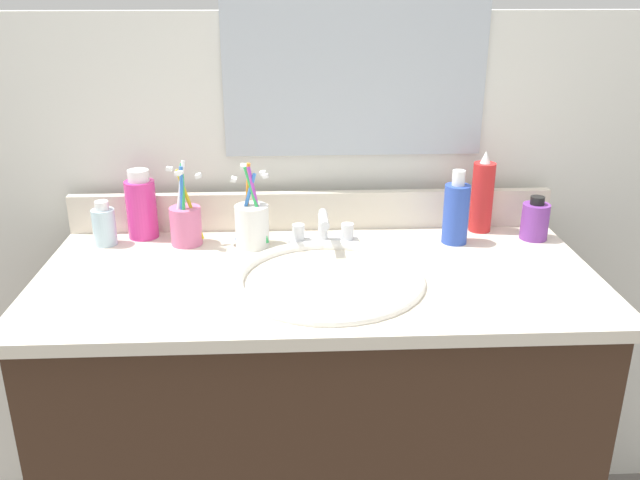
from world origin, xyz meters
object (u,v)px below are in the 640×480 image
at_px(bottle_shampoo_blue, 456,212).
at_px(bottle_gel_clear, 104,225).
at_px(bottle_soap_pink, 141,206).
at_px(cup_pink, 186,223).
at_px(faucet, 323,234).
at_px(cup_white_ceramic, 252,224).
at_px(bottle_cream_purple, 535,220).
at_px(bottle_spray_red, 482,196).

bearing_deg(bottle_shampoo_blue, bottle_gel_clear, 178.19).
xyz_separation_m(bottle_soap_pink, bottle_shampoo_blue, (0.71, -0.07, -0.00)).
xyz_separation_m(bottle_gel_clear, cup_pink, (0.18, -0.01, 0.01)).
relative_size(faucet, cup_white_ceramic, 0.84).
distance_m(faucet, cup_white_ceramic, 0.16).
height_order(faucet, cup_white_ceramic, cup_white_ceramic).
distance_m(bottle_cream_purple, cup_pink, 0.79).
height_order(bottle_soap_pink, bottle_cream_purple, bottle_soap_pink).
bearing_deg(bottle_soap_pink, cup_white_ceramic, -15.36).
bearing_deg(cup_pink, cup_white_ceramic, -6.86).
height_order(faucet, bottle_spray_red, bottle_spray_red).
bearing_deg(faucet, bottle_spray_red, 11.77).
height_order(bottle_soap_pink, cup_pink, cup_pink).
distance_m(bottle_cream_purple, cup_white_ceramic, 0.64).
height_order(bottle_spray_red, cup_pink, same).
relative_size(bottle_spray_red, cup_white_ceramic, 1.01).
xyz_separation_m(bottle_spray_red, cup_white_ceramic, (-0.53, -0.07, -0.03)).
height_order(bottle_spray_red, bottle_shampoo_blue, bottle_spray_red).
relative_size(faucet, bottle_shampoo_blue, 0.95).
height_order(bottle_spray_red, cup_white_ceramic, bottle_spray_red).
relative_size(bottle_soap_pink, bottle_gel_clear, 1.57).
height_order(bottle_shampoo_blue, bottle_cream_purple, bottle_shampoo_blue).
distance_m(bottle_gel_clear, bottle_cream_purple, 0.97).
bearing_deg(bottle_shampoo_blue, bottle_cream_purple, 4.35).
relative_size(cup_pink, cup_white_ceramic, 1.02).
relative_size(bottle_shampoo_blue, bottle_gel_clear, 1.65).
height_order(bottle_spray_red, bottle_gel_clear, bottle_spray_red).
xyz_separation_m(faucet, bottle_spray_red, (0.38, 0.08, 0.06)).
xyz_separation_m(faucet, bottle_gel_clear, (-0.49, 0.03, 0.02)).
height_order(bottle_soap_pink, bottle_shampoo_blue, bottle_shampoo_blue).
bearing_deg(bottle_shampoo_blue, cup_pink, 178.34).
bearing_deg(bottle_cream_purple, bottle_shampoo_blue, -175.65).
bearing_deg(bottle_soap_pink, cup_pink, -26.15).
relative_size(bottle_shampoo_blue, bottle_cream_purple, 1.67).
distance_m(bottle_spray_red, bottle_shampoo_blue, 0.11).
xyz_separation_m(bottle_shampoo_blue, bottle_gel_clear, (-0.79, 0.02, -0.03)).
bearing_deg(bottle_gel_clear, bottle_soap_pink, 30.36).
distance_m(bottle_shampoo_blue, bottle_gel_clear, 0.79).
bearing_deg(bottle_cream_purple, cup_white_ceramic, -178.70).
xyz_separation_m(bottle_shampoo_blue, cup_white_ceramic, (-0.46, -0.00, -0.02)).
bearing_deg(bottle_shampoo_blue, bottle_spray_red, 43.23).
bearing_deg(cup_white_ceramic, faucet, -1.55).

